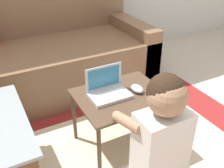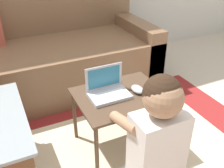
# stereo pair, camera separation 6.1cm
# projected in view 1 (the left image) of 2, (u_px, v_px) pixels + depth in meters

# --- Properties ---
(ground_plane) EXTENTS (16.00, 16.00, 0.00)m
(ground_plane) POSITION_uv_depth(u_px,v_px,m) (120.00, 160.00, 1.66)
(ground_plane) COLOR beige
(area_rug) EXTENTS (1.98, 1.69, 0.01)m
(area_rug) POSITION_uv_depth(u_px,v_px,m) (137.00, 165.00, 1.62)
(area_rug) COLOR maroon
(area_rug) RESTS_ON ground_plane
(couch) EXTENTS (1.81, 0.87, 0.81)m
(couch) POSITION_uv_depth(u_px,v_px,m) (45.00, 58.00, 2.33)
(couch) COLOR brown
(couch) RESTS_ON ground_plane
(laptop_desk) EXTENTS (0.54, 0.43, 0.40)m
(laptop_desk) POSITION_uv_depth(u_px,v_px,m) (121.00, 101.00, 1.61)
(laptop_desk) COLOR #4C3828
(laptop_desk) RESTS_ON ground_plane
(laptop) EXTENTS (0.24, 0.16, 0.17)m
(laptop) POSITION_uv_depth(u_px,v_px,m) (108.00, 91.00, 1.56)
(laptop) COLOR #B7BCC6
(laptop) RESTS_ON laptop_desk
(computer_mouse) EXTENTS (0.07, 0.10, 0.04)m
(computer_mouse) POSITION_uv_depth(u_px,v_px,m) (137.00, 89.00, 1.61)
(computer_mouse) COLOR #B2B7C1
(computer_mouse) RESTS_ON laptop_desk
(person_seated) EXTENTS (0.35, 0.36, 0.73)m
(person_seated) POSITION_uv_depth(u_px,v_px,m) (160.00, 145.00, 1.29)
(person_seated) COLOR silver
(person_seated) RESTS_ON ground_plane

